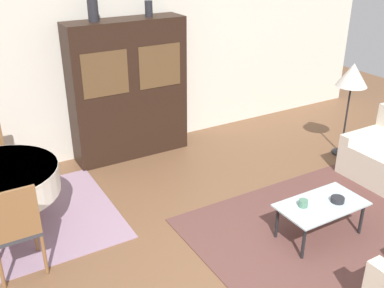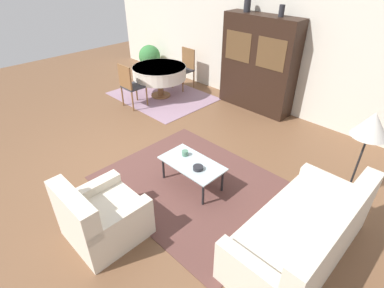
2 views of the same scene
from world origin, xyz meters
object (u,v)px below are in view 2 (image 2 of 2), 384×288
object	(u,v)px
cup	(185,153)
bowl	(198,168)
couch	(303,235)
armchair	(101,218)
potted_plant	(150,57)
coffee_table	(192,165)
display_cabinet	(258,64)
dining_table	(160,73)
vase_tall	(247,4)
dining_chair_near	(130,84)
floor_lamp	(371,127)
vase_short	(282,11)
dining_chair_far	(185,66)

from	to	relation	value
cup	bowl	distance (m)	0.41
couch	bowl	bearing A→B (deg)	92.11
couch	bowl	xyz separation A→B (m)	(-1.63, -0.06, 0.13)
armchair	potted_plant	size ratio (longest dim) A/B	1.06
cup	bowl	xyz separation A→B (m)	(0.39, -0.12, -0.01)
potted_plant	coffee_table	bearing A→B (deg)	-31.62
couch	armchair	world-z (taller)	couch
display_cabinet	dining_table	size ratio (longest dim) A/B	1.56
armchair	couch	bearing A→B (deg)	38.46
armchair	dining_table	bearing A→B (deg)	130.60
vase_tall	potted_plant	bearing A→B (deg)	-176.14
dining_chair_near	cup	distance (m)	2.92
dining_chair_near	cup	size ratio (longest dim) A/B	10.22
dining_table	cup	distance (m)	3.31
cup	bowl	world-z (taller)	cup
display_cabinet	floor_lamp	world-z (taller)	display_cabinet
couch	coffee_table	bearing A→B (deg)	90.20
couch	bowl	world-z (taller)	couch
coffee_table	floor_lamp	world-z (taller)	floor_lamp
coffee_table	display_cabinet	size ratio (longest dim) A/B	0.48
dining_table	potted_plant	distance (m)	1.80
dining_table	dining_chair_near	xyz separation A→B (m)	(0.00, -0.87, -0.04)
display_cabinet	potted_plant	xyz separation A→B (m)	(-3.58, -0.21, -0.54)
dining_chair_near	vase_tall	bearing A→B (deg)	51.29
vase_short	armchair	bearing A→B (deg)	-83.73
dining_chair_far	potted_plant	world-z (taller)	dining_chair_far
cup	potted_plant	world-z (taller)	potted_plant
cup	vase_short	xyz separation A→B (m)	(-0.37, 2.94, 1.68)
dining_chair_near	cup	bearing A→B (deg)	-18.78
dining_chair_far	vase_tall	xyz separation A→B (m)	(1.60, 0.25, 1.61)
dining_chair_near	vase_short	xyz separation A→B (m)	(2.40, 2.00, 1.56)
dining_table	dining_chair_far	world-z (taller)	dining_chair_far
cup	couch	bearing A→B (deg)	-1.65
armchair	floor_lamp	size ratio (longest dim) A/B	0.62
coffee_table	bowl	distance (m)	0.20
bowl	vase_short	bearing A→B (deg)	103.90
armchair	cup	world-z (taller)	armchair
armchair	coffee_table	world-z (taller)	armchair
floor_lamp	cup	bearing A→B (deg)	-147.51
cup	vase_short	distance (m)	3.40
coffee_table	dining_table	bearing A→B (deg)	147.79
dining_chair_near	floor_lamp	world-z (taller)	floor_lamp
couch	vase_short	size ratio (longest dim) A/B	9.00
coffee_table	dining_chair_far	distance (m)	4.06
cup	vase_short	world-z (taller)	vase_short
couch	armchair	size ratio (longest dim) A/B	2.23
couch	coffee_table	world-z (taller)	couch
coffee_table	potted_plant	bearing A→B (deg)	148.38
dining_table	cup	bearing A→B (deg)	-33.25
vase_tall	coffee_table	bearing A→B (deg)	-65.32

